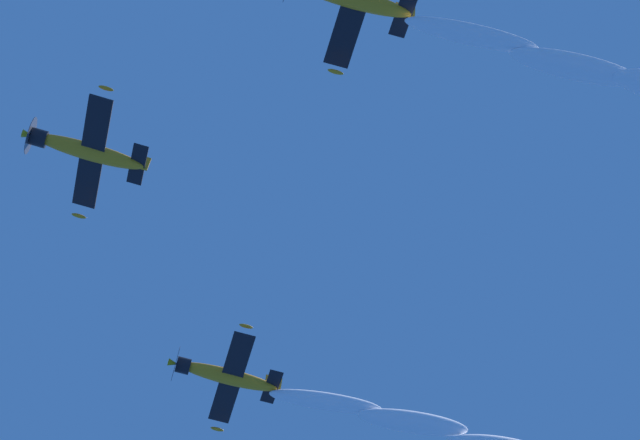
{
  "coord_description": "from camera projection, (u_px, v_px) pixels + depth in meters",
  "views": [
    {
      "loc": [
        -30.02,
        27.93,
        1.63
      ],
      "look_at": [
        -17.13,
        -7.93,
        61.28
      ],
      "focal_mm": 66.63,
      "sensor_mm": 36.0,
      "label": 1
    }
  ],
  "objects": [
    {
      "name": "airplane_lead",
      "position": [
        85.0,
        151.0,
        70.28
      ],
      "size": [
        7.4,
        7.71,
        2.7
      ],
      "color": "orange"
    },
    {
      "name": "airplane_right_wingman",
      "position": [
        225.0,
        376.0,
        77.86
      ],
      "size": [
        7.37,
        7.75,
        2.57
      ],
      "color": "orange"
    }
  ]
}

